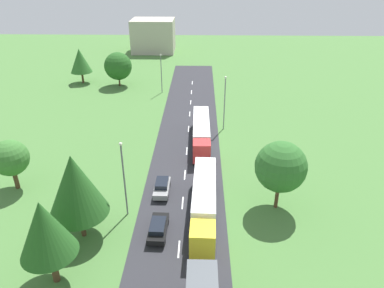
# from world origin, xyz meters

# --- Properties ---
(road) EXTENTS (10.00, 140.00, 0.06)m
(road) POSITION_xyz_m (0.00, 24.50, 0.03)
(road) COLOR #2B2B30
(road) RESTS_ON ground
(lane_marking_centre) EXTENTS (0.16, 120.05, 0.01)m
(lane_marking_centre) POSITION_xyz_m (0.00, 21.38, 0.07)
(lane_marking_centre) COLOR white
(lane_marking_centre) RESTS_ON road
(truck_second) EXTENTS (2.88, 14.20, 3.69)m
(truck_second) POSITION_xyz_m (2.50, 30.17, 2.17)
(truck_second) COLOR yellow
(truck_second) RESTS_ON road
(truck_third) EXTENTS (2.63, 14.55, 3.43)m
(truck_third) POSITION_xyz_m (2.16, 48.07, 2.07)
(truck_third) COLOR red
(truck_third) RESTS_ON road
(car_third) EXTENTS (1.93, 4.56, 1.51)m
(car_third) POSITION_xyz_m (-2.28, 27.08, 0.85)
(car_third) COLOR black
(car_third) RESTS_ON road
(car_fourth) EXTENTS (1.84, 4.25, 1.58)m
(car_fourth) POSITION_xyz_m (-2.64, 34.58, 0.88)
(car_fourth) COLOR gray
(car_fourth) RESTS_ON road
(lamppost_second) EXTENTS (0.36, 0.36, 9.15)m
(lamppost_second) POSITION_xyz_m (-6.15, 30.35, 5.06)
(lamppost_second) COLOR slate
(lamppost_second) RESTS_ON ground
(lamppost_third) EXTENTS (0.36, 0.36, 9.25)m
(lamppost_third) POSITION_xyz_m (5.96, 53.67, 5.11)
(lamppost_third) COLOR slate
(lamppost_third) RESTS_ON ground
(lamppost_fourth) EXTENTS (0.36, 0.36, 8.36)m
(lamppost_fourth) POSITION_xyz_m (-6.44, 72.26, 4.66)
(lamppost_fourth) COLOR slate
(lamppost_fourth) RESTS_ON ground
(tree_birch) EXTENTS (6.16, 6.16, 7.64)m
(tree_birch) POSITION_xyz_m (-16.67, 76.79, 4.56)
(tree_birch) COLOR #513823
(tree_birch) RESTS_ON ground
(tree_maple) EXTENTS (5.95, 5.95, 9.55)m
(tree_maple) POSITION_xyz_m (-10.08, 26.78, 6.27)
(tree_maple) COLOR #513823
(tree_maple) RESTS_ON ground
(tree_pine) EXTENTS (5.75, 5.75, 8.34)m
(tree_pine) POSITION_xyz_m (10.91, 32.09, 5.46)
(tree_pine) COLOR #513823
(tree_pine) RESTS_ON ground
(tree_elm) EXTENTS (4.88, 4.88, 7.97)m
(tree_elm) POSITION_xyz_m (-25.73, 78.67, 5.26)
(tree_elm) COLOR #513823
(tree_elm) RESTS_ON ground
(tree_ash) EXTENTS (4.46, 4.46, 6.59)m
(tree_ash) POSITION_xyz_m (-21.05, 35.22, 4.34)
(tree_ash) COLOR #513823
(tree_ash) RESTS_ON ground
(tree_lime) EXTENTS (4.84, 4.84, 8.66)m
(tree_lime) POSITION_xyz_m (-10.77, 20.83, 5.95)
(tree_lime) COLOR #513823
(tree_lime) RESTS_ON ground
(distant_building) EXTENTS (12.92, 10.87, 9.78)m
(distant_building) POSITION_xyz_m (-12.93, 111.76, 4.89)
(distant_building) COLOR #B2A899
(distant_building) RESTS_ON ground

